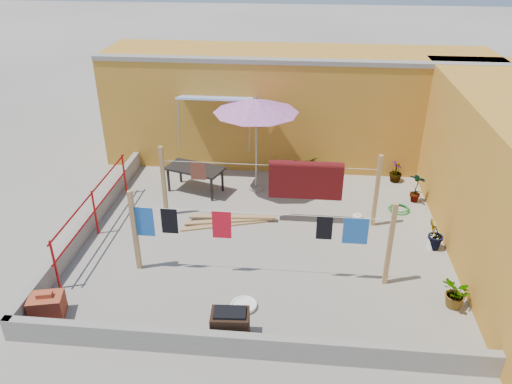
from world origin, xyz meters
TOP-DOWN VIEW (x-y plane):
  - ground at (0.00, 0.00)m, footprint 80.00×80.00m
  - wall_back at (0.50, 4.69)m, footprint 11.00×3.27m
  - parapet_front at (0.00, -3.58)m, footprint 8.30×0.16m
  - parapet_left at (-4.08, 0.00)m, footprint 0.16×7.30m
  - red_railing at (-3.85, -0.20)m, footprint 0.05×4.20m
  - clothesline_rig at (0.66, 0.52)m, footprint 5.09×2.35m
  - patio_umbrella at (-0.44, 2.34)m, footprint 2.86×2.86m
  - outdoor_table at (-2.03, 2.09)m, footprint 1.65×1.18m
  - brick_stack at (-3.70, -2.97)m, footprint 0.68×0.56m
  - lumber_pile at (-0.92, 0.53)m, footprint 2.23×0.80m
  - brazier at (-0.33, -3.20)m, footprint 0.67×0.47m
  - white_basin at (-0.19, -2.40)m, footprint 0.50×0.50m
  - water_jug_a at (3.70, -0.07)m, footprint 0.22×0.22m
  - water_jug_b at (2.11, 0.72)m, footprint 0.21×0.21m
  - green_hose at (3.24, 1.57)m, footprint 0.54×0.54m
  - plant_back_a at (0.75, 2.73)m, footprint 1.02×1.00m
  - plant_back_b at (3.36, 3.20)m, footprint 0.40×0.40m
  - plant_right_a at (3.70, 2.06)m, footprint 0.53×0.48m
  - plant_right_b at (3.70, -0.10)m, footprint 0.53×0.52m
  - plant_right_c at (3.70, -2.02)m, footprint 0.56×0.62m

SIDE VIEW (x-z plane):
  - ground at x=0.00m, z-range 0.00..0.00m
  - green_hose at x=3.24m, z-range 0.00..0.08m
  - white_basin at x=-0.19m, z-range 0.00..0.09m
  - lumber_pile at x=-0.92m, z-range 0.00..0.14m
  - water_jug_b at x=2.11m, z-range -0.02..0.31m
  - water_jug_a at x=3.70m, z-range -0.02..0.33m
  - parapet_front at x=0.00m, z-range 0.00..0.44m
  - parapet_left at x=-4.08m, z-range 0.00..0.44m
  - brick_stack at x=-3.70m, z-range -0.04..0.48m
  - brazier at x=-0.33m, z-range -0.01..0.58m
  - plant_back_b at x=3.36m, z-range 0.00..0.61m
  - plant_right_c at x=3.70m, z-range 0.00..0.62m
  - plant_right_b at x=3.70m, z-range 0.00..0.75m
  - plant_right_a at x=3.70m, z-range 0.00..0.83m
  - plant_back_a at x=0.75m, z-range 0.00..0.86m
  - outdoor_table at x=-2.03m, z-range 0.28..0.98m
  - red_railing at x=-3.85m, z-range 0.17..1.27m
  - clothesline_rig at x=0.66m, z-range 0.16..1.96m
  - wall_back at x=0.50m, z-range 0.00..3.21m
  - patio_umbrella at x=-0.44m, z-range 1.03..3.63m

